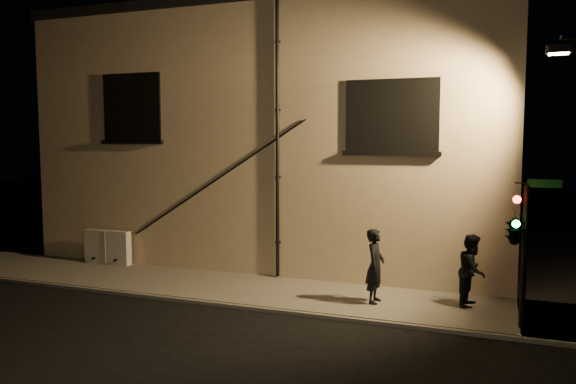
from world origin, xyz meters
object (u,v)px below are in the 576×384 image
at_px(traffic_signal, 516,229).
at_px(pedestrian_a, 375,266).
at_px(utility_cabinet, 108,247).
at_px(pedestrian_b, 472,270).

bearing_deg(traffic_signal, pedestrian_a, 164.96).
relative_size(utility_cabinet, traffic_signal, 0.52).
bearing_deg(pedestrian_b, pedestrian_a, 113.45).
xyz_separation_m(utility_cabinet, pedestrian_a, (9.46, -1.38, 0.39)).
distance_m(pedestrian_a, pedestrian_b, 2.43).
xyz_separation_m(pedestrian_b, traffic_signal, (0.93, -1.47, 1.33)).
distance_m(pedestrian_a, traffic_signal, 3.64).
bearing_deg(pedestrian_a, traffic_signal, -103.30).
xyz_separation_m(pedestrian_a, pedestrian_b, (2.36, 0.58, -0.05)).
distance_m(utility_cabinet, pedestrian_a, 9.57).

